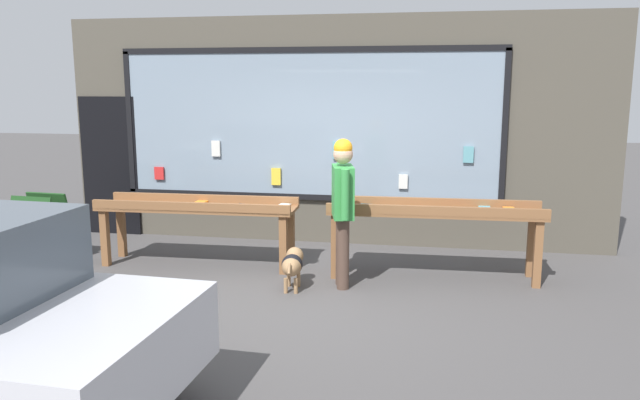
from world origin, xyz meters
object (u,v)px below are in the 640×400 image
display_table_right (435,217)px  person_browsing (343,201)px  display_table_left (198,212)px  small_dog (293,264)px  sandwich_board_sign (41,228)px

display_table_right → person_browsing: (-1.02, -0.54, 0.26)m
display_table_left → small_dog: bearing=-27.2°
small_dog → display_table_left: bearing=57.3°
display_table_left → small_dog: (1.39, -0.72, -0.40)m
display_table_left → person_browsing: person_browsing is taller
display_table_right → person_browsing: 1.18m
person_browsing → sandwich_board_sign: (-4.01, 0.32, -0.54)m
small_dog → sandwich_board_sign: size_ratio=0.72×
display_table_right → display_table_left: bearing=180.0°
display_table_right → person_browsing: size_ratio=1.49×
display_table_right → small_dog: size_ratio=4.05×
person_browsing → sandwich_board_sign: size_ratio=1.94×
sandwich_board_sign → small_dog: bearing=-3.7°
sandwich_board_sign → display_table_left: bearing=10.5°
display_table_left → display_table_right: 2.95m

